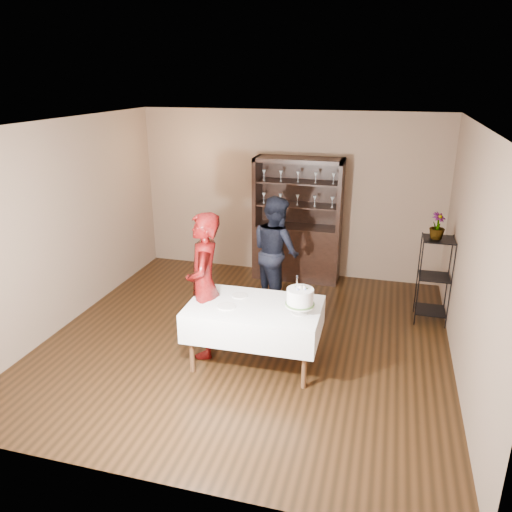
% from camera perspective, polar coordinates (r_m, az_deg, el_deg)
% --- Properties ---
extents(floor, '(5.00, 5.00, 0.00)m').
position_cam_1_polar(floor, '(6.50, -1.00, -9.55)').
color(floor, black).
rests_on(floor, ground).
extents(ceiling, '(5.00, 5.00, 0.00)m').
position_cam_1_polar(ceiling, '(5.68, -1.17, 14.87)').
color(ceiling, white).
rests_on(ceiling, back_wall).
extents(back_wall, '(5.00, 0.02, 2.70)m').
position_cam_1_polar(back_wall, '(8.30, 3.80, 7.02)').
color(back_wall, '#77624C').
rests_on(back_wall, floor).
extents(wall_left, '(0.02, 5.00, 2.70)m').
position_cam_1_polar(wall_left, '(7.05, -21.02, 3.37)').
color(wall_left, '#77624C').
rests_on(wall_left, floor).
extents(wall_right, '(0.02, 5.00, 2.70)m').
position_cam_1_polar(wall_right, '(5.81, 23.33, -0.35)').
color(wall_right, '#77624C').
rests_on(wall_right, floor).
extents(china_hutch, '(1.40, 0.48, 2.00)m').
position_cam_1_polar(china_hutch, '(8.21, 4.70, 1.88)').
color(china_hutch, black).
rests_on(china_hutch, floor).
extents(plant_etagere, '(0.42, 0.42, 1.20)m').
position_cam_1_polar(plant_etagere, '(7.14, 19.69, -2.22)').
color(plant_etagere, black).
rests_on(plant_etagere, floor).
extents(cake_table, '(1.52, 0.95, 0.75)m').
position_cam_1_polar(cake_table, '(5.76, -0.18, -7.22)').
color(cake_table, white).
rests_on(cake_table, floor).
extents(woman, '(0.58, 0.73, 1.76)m').
position_cam_1_polar(woman, '(5.89, -5.96, -3.38)').
color(woman, '#380506').
rests_on(woman, floor).
extents(man, '(0.99, 0.99, 1.62)m').
position_cam_1_polar(man, '(7.20, 2.28, 0.55)').
color(man, black).
rests_on(man, floor).
extents(cake, '(0.34, 0.34, 0.45)m').
position_cam_1_polar(cake, '(5.44, 5.06, -4.81)').
color(cake, white).
rests_on(cake, cake_table).
extents(plate_near, '(0.22, 0.22, 0.01)m').
position_cam_1_polar(plate_near, '(5.64, -3.38, -5.77)').
color(plate_near, white).
rests_on(plate_near, cake_table).
extents(plate_far, '(0.24, 0.24, 0.01)m').
position_cam_1_polar(plate_far, '(5.90, -1.84, -4.53)').
color(plate_far, white).
rests_on(plate_far, cake_table).
extents(potted_plant, '(0.27, 0.27, 0.35)m').
position_cam_1_polar(potted_plant, '(6.90, 20.03, 3.25)').
color(potted_plant, '#4B7437').
rests_on(potted_plant, plant_etagere).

